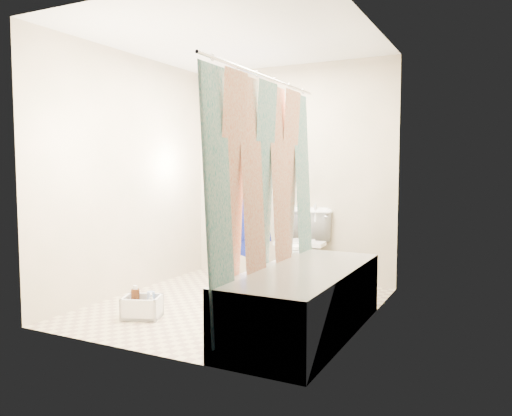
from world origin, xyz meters
The scene contains 14 objects.
floor centered at (0.00, 0.00, 0.00)m, with size 2.60×2.60×0.00m, color #BEB286.
ceiling centered at (0.00, 0.00, 2.40)m, with size 2.40×2.60×0.02m, color silver.
wall_back centered at (0.00, 1.30, 1.20)m, with size 2.40×0.02×2.40m, color beige.
wall_front centered at (0.00, -1.30, 1.20)m, with size 2.40×0.02×2.40m, color beige.
wall_left centered at (-1.20, 0.00, 1.20)m, with size 0.02×2.60×2.40m, color beige.
wall_right centered at (1.20, 0.00, 1.20)m, with size 0.02×2.60×2.40m, color beige.
bathtub centered at (0.85, -0.43, 0.27)m, with size 0.70×1.75×0.50m.
curtain_rod centered at (0.52, -0.43, 1.95)m, with size 0.02×0.02×1.90m, color silver.
shower_curtain centered at (0.52, -0.43, 1.02)m, with size 0.06×1.75×1.80m, color white.
toilet centered at (0.30, 0.97, 0.41)m, with size 0.46×0.81×0.83m, color white.
tank_lid centered at (0.31, 0.83, 0.49)m, with size 0.51×0.22×0.04m, color white.
tank_internals centered at (0.23, 1.18, 0.82)m, with size 0.20×0.07×0.27m.
plumber centered at (-0.21, 0.69, 0.96)m, with size 0.70×0.46×1.92m, color #103FA6.
cleaning_caddy centered at (-0.51, -0.67, 0.09)m, with size 0.37×0.34×0.23m.
Camera 1 is at (2.19, -3.91, 1.26)m, focal length 35.00 mm.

